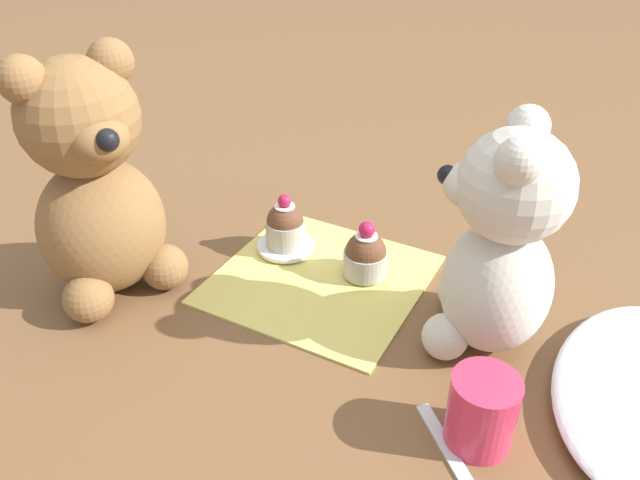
{
  "coord_description": "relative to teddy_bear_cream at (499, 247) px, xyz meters",
  "views": [
    {
      "loc": [
        0.51,
        0.28,
        0.44
      ],
      "look_at": [
        0.0,
        0.0,
        0.06
      ],
      "focal_mm": 35.0,
      "sensor_mm": 36.0,
      "label": 1
    }
  ],
  "objects": [
    {
      "name": "cupcake_near_tan_bear",
      "position": [
        -0.04,
        -0.26,
        -0.08
      ],
      "size": [
        0.05,
        0.05,
        0.07
      ],
      "color": "#B2ADA3",
      "rests_on": "saucer_plate"
    },
    {
      "name": "teddy_bear_cream",
      "position": [
        0.0,
        0.0,
        0.0
      ],
      "size": [
        0.13,
        0.13,
        0.24
      ],
      "rotation": [
        0.0,
        0.0,
        0.13
      ],
      "color": "beige",
      "rests_on": "ground_plane"
    },
    {
      "name": "teddy_bear_tan",
      "position": [
        0.11,
        -0.4,
        0.02
      ],
      "size": [
        0.17,
        0.16,
        0.27
      ],
      "rotation": [
        0.0,
        0.0,
        2.75
      ],
      "color": "olive",
      "rests_on": "ground_plane"
    },
    {
      "name": "teaspoon",
      "position": [
        0.16,
        0.02,
        -0.11
      ],
      "size": [
        0.1,
        0.1,
        0.01
      ],
      "primitive_type": "cube",
      "rotation": [
        0.0,
        0.0,
        3.94
      ],
      "color": "silver",
      "rests_on": "ground_plane"
    },
    {
      "name": "knitted_placemat",
      "position": [
        -0.01,
        -0.19,
        -0.11
      ],
      "size": [
        0.22,
        0.23,
        0.01
      ],
      "primitive_type": "cube",
      "color": "#E0D166",
      "rests_on": "ground_plane"
    },
    {
      "name": "cupcake_near_cream_bear",
      "position": [
        -0.04,
        -0.15,
        -0.08
      ],
      "size": [
        0.05,
        0.05,
        0.07
      ],
      "color": "#B2ADA3",
      "rests_on": "knitted_placemat"
    },
    {
      "name": "ground_plane",
      "position": [
        -0.01,
        -0.19,
        -0.11
      ],
      "size": [
        4.0,
        4.0,
        0.0
      ],
      "primitive_type": "plane",
      "color": "brown"
    },
    {
      "name": "juice_glass",
      "position": [
        0.13,
        0.03,
        -0.08
      ],
      "size": [
        0.06,
        0.06,
        0.07
      ],
      "primitive_type": "cylinder",
      "color": "#DB3356",
      "rests_on": "ground_plane"
    },
    {
      "name": "saucer_plate",
      "position": [
        -0.04,
        -0.26,
        -0.1
      ],
      "size": [
        0.07,
        0.07,
        0.01
      ],
      "primitive_type": "cylinder",
      "color": "white",
      "rests_on": "knitted_placemat"
    }
  ]
}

